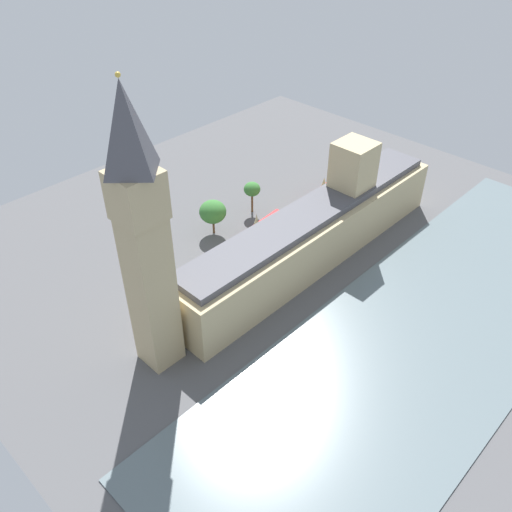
{
  "coord_description": "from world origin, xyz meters",
  "views": [
    {
      "loc": [
        -63.97,
        82.63,
        78.48
      ],
      "look_at": [
        1.0,
        15.53,
        7.48
      ],
      "focal_mm": 37.53,
      "sensor_mm": 36.0,
      "label": 1
    }
  ],
  "objects": [
    {
      "name": "ground_plane",
      "position": [
        0.0,
        0.0,
        0.0
      ],
      "size": [
        149.52,
        149.52,
        0.0
      ],
      "primitive_type": "plane",
      "color": "#565659"
    },
    {
      "name": "river_thames",
      "position": [
        -35.25,
        0.0,
        0.12
      ],
      "size": [
        40.63,
        134.57,
        0.25
      ],
      "primitive_type": "cube",
      "color": "slate",
      "rests_on": "ground"
    },
    {
      "name": "parliament_building",
      "position": [
        -1.99,
        -1.59,
        7.48
      ],
      "size": [
        13.65,
        79.52,
        25.19
      ],
      "color": "tan",
      "rests_on": "ground"
    },
    {
      "name": "clock_tower",
      "position": [
        -1.33,
        44.35,
        28.53
      ],
      "size": [
        7.56,
        7.56,
        55.15
      ],
      "color": "tan",
      "rests_on": "ground"
    },
    {
      "name": "double_decker_bus_corner",
      "position": [
        11.79,
        -24.35,
        2.63
      ],
      "size": [
        3.53,
        10.69,
        4.75
      ],
      "rotation": [
        0.0,
        0.0,
        0.1
      ],
      "color": "red",
      "rests_on": "ground"
    },
    {
      "name": "car_yellow_cab_under_trees",
      "position": [
        13.05,
        -16.03,
        0.89
      ],
      "size": [
        2.13,
        4.72,
        1.74
      ],
      "rotation": [
        0.0,
        0.0,
        3.24
      ],
      "color": "gold",
      "rests_on": "ground"
    },
    {
      "name": "double_decker_bus_near_tower",
      "position": [
        12.01,
        -0.14,
        2.63
      ],
      "size": [
        3.48,
        10.69,
        4.75
      ],
      "rotation": [
        0.0,
        0.0,
        0.09
      ],
      "color": "#B20C0F",
      "rests_on": "ground"
    },
    {
      "name": "car_white_by_river_gate",
      "position": [
        11.49,
        18.71,
        0.89
      ],
      "size": [
        2.16,
        4.13,
        1.74
      ],
      "rotation": [
        0.0,
        0.0,
        3.21
      ],
      "color": "silver",
      "rests_on": "ground"
    },
    {
      "name": "pedestrian_opposite_hall",
      "position": [
        7.24,
        -4.91,
        0.71
      ],
      "size": [
        0.65,
        0.66,
        1.58
      ],
      "rotation": [
        0.0,
        0.0,
        3.91
      ],
      "color": "#336B60",
      "rests_on": "ground"
    },
    {
      "name": "pedestrian_kerbside",
      "position": [
        7.24,
        2.48,
        0.67
      ],
      "size": [
        0.48,
        0.58,
        1.5
      ],
      "rotation": [
        0.0,
        0.0,
        3.31
      ],
      "color": "#336B60",
      "rests_on": "ground"
    },
    {
      "name": "pedestrian_midblock",
      "position": [
        6.54,
        1.1,
        0.71
      ],
      "size": [
        0.62,
        0.53,
        1.58
      ],
      "rotation": [
        0.0,
        0.0,
        1.82
      ],
      "color": "navy",
      "rests_on": "ground"
    },
    {
      "name": "plane_tree_far_end",
      "position": [
        22.58,
        -5.27,
        6.88
      ],
      "size": [
        4.43,
        4.43,
        8.86
      ],
      "color": "brown",
      "rests_on": "ground"
    },
    {
      "name": "plane_tree_trailing",
      "position": [
        22.63,
        8.77,
        6.27
      ],
      "size": [
        6.82,
        6.82,
        9.19
      ],
      "color": "brown",
      "rests_on": "ground"
    },
    {
      "name": "street_lamp_leading",
      "position": [
        21.58,
        29.25,
        4.71
      ],
      "size": [
        0.56,
        0.56,
        6.81
      ],
      "color": "black",
      "rests_on": "ground"
    }
  ]
}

